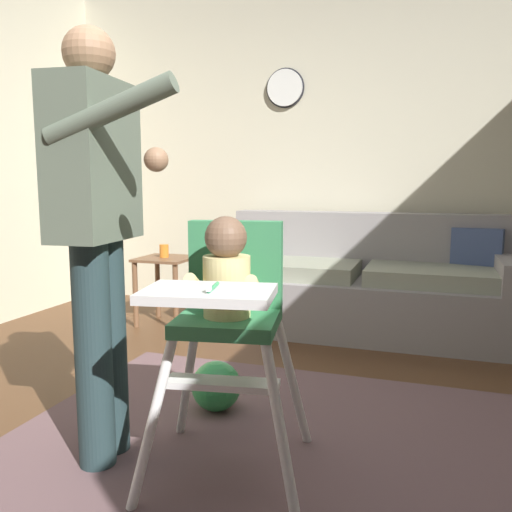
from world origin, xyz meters
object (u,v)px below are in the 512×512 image
Objects in this scene: high_chair at (228,297)px; side_table at (166,275)px; adult_standing at (98,224)px; wall_clock at (285,88)px; sippy_cup at (164,251)px; couch at (365,286)px; toy_ball at (216,386)px.

side_table is at bearing -155.48° from high_chair.
wall_clock is at bearing 84.22° from adult_standing.
sippy_cup is at bearing 105.67° from adult_standing.
adult_standing reaches higher than side_table.
adult_standing is at bearing -89.56° from wall_clock.
sippy_cup is (-0.01, 0.00, 0.19)m from side_table.
couch reaches higher than side_table.
toy_ball is (-0.26, 0.49, -0.56)m from high_chair.
adult_standing is at bearing -93.86° from high_chair.
adult_standing is at bearing -68.10° from sippy_cup.
high_chair is (-0.23, -2.14, 0.35)m from couch.
couch is 1.78m from wall_clock.
wall_clock is at bearing 97.09° from toy_ball.
couch is at bearing 11.83° from side_table.
couch is at bearing -32.25° from wall_clock.
wall_clock is at bearing -122.25° from couch.
side_table is (-1.48, -0.31, 0.05)m from couch.
wall_clock reaches higher than side_table.
couch is 2.18m from high_chair.
wall_clock reaches higher than couch.
toy_ball is 2.76m from wall_clock.
adult_standing is (-0.51, -0.05, 0.26)m from high_chair.
toy_ball is at bearing -161.77° from high_chair.
couch is at bearing 11.75° from sippy_cup.
toy_ball is 1.68m from side_table.
adult_standing is 2.06m from sippy_cup.
couch is at bearing 65.23° from adult_standing.
high_chair reaches higher than side_table.
side_table is 0.19m from sippy_cup.
adult_standing is 5.10× the size of wall_clock.
high_chair is 0.57m from adult_standing.
couch is at bearing 73.38° from toy_ball.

